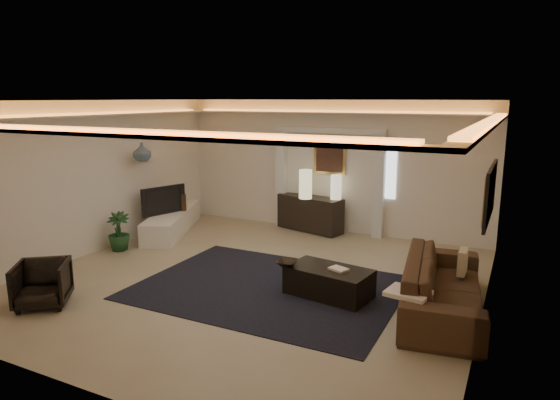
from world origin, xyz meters
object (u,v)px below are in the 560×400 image
at_px(console, 310,213).
at_px(sofa, 443,285).
at_px(armchair, 42,284).
at_px(coffee_table, 329,283).

height_order(console, sofa, console).
distance_m(console, armchair, 5.79).
bearing_deg(coffee_table, console, 126.07).
distance_m(console, coffee_table, 3.75).
relative_size(console, sofa, 0.59).
xyz_separation_m(sofa, armchair, (-5.18, -2.35, -0.05)).
bearing_deg(armchair, coffee_table, -5.95).
bearing_deg(console, coffee_table, -47.69).
relative_size(console, armchair, 2.14).
xyz_separation_m(console, coffee_table, (1.72, -3.33, -0.20)).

